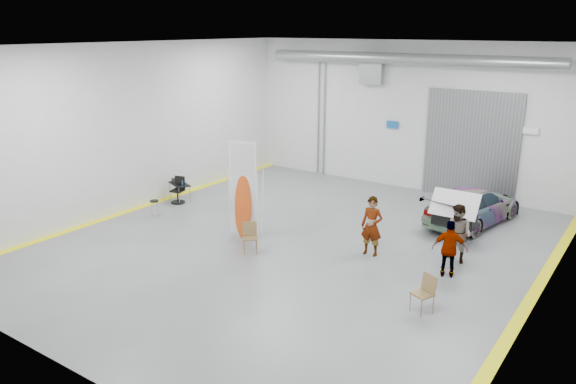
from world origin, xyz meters
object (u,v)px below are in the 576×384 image
Objects in this scene: person_a at (372,226)px; folding_chair_far at (422,301)px; folding_chair_near at (250,243)px; person_c at (450,249)px; shop_stool at (155,209)px; surfboard_display at (241,197)px; office_chair at (179,192)px; person_b at (458,234)px; work_table at (179,183)px; sedan_car at (473,205)px.

person_a is 1.94× the size of folding_chair_far.
folding_chair_far is (5.62, -0.58, 0.01)m from folding_chair_near.
person_c is 1.76× the size of folding_chair_near.
person_c reaches higher than shop_stool.
folding_chair_far reaches higher than folding_chair_near.
surfboard_display reaches higher than office_chair.
person_b is at bearing 18.00° from person_a.
office_chair is at bearing 115.01° from folding_chair_near.
work_table reaches higher than shop_stool.
folding_chair_near is at bearing -24.68° from work_table.
sedan_car reaches higher than folding_chair_far.
folding_chair_far is at bearing -6.36° from shop_stool.
shop_stool is at bearing -84.11° from office_chair.
work_table is (-5.57, 2.56, 0.39)m from folding_chair_near.
office_chair is (-5.32, 2.31, 0.16)m from folding_chair_near.
person_a reaches higher than folding_chair_near.
shop_stool is (-10.39, 1.16, 0.02)m from folding_chair_far.
person_b is 1.89× the size of folding_chair_near.
person_b is 6.64m from surfboard_display.
person_c is (2.40, -0.17, -0.10)m from person_a.
person_a is 0.54× the size of surfboard_display.
person_c reaches higher than sedan_car.
person_a is at bearing 160.42° from folding_chair_far.
folding_chair_far is at bearing -15.67° from work_table.
surfboard_display is 2.79× the size of work_table.
sedan_car reaches higher than office_chair.
person_b reaches higher than folding_chair_far.
office_chair reaches higher than work_table.
person_b is 1.43× the size of work_table.
surfboard_display is at bearing 55.18° from sedan_car.
folding_chair_near is 1.43× the size of shop_stool.
folding_chair_far is at bearing -66.89° from person_b.
folding_chair_far is 0.93× the size of office_chair.
surfboard_display is 1.71m from folding_chair_near.
surfboard_display is 3.33× the size of office_chair.
sedan_car is 4.86× the size of folding_chair_near.
person_b is at bearing 12.58° from shop_stool.
sedan_car is 7.02m from folding_chair_far.
folding_chair_near is at bearing -56.95° from surfboard_display.
folding_chair_far is 1.47× the size of shop_stool.
work_table is at bearing 142.03° from surfboard_display.
surfboard_display reaches higher than folding_chair_near.
folding_chair_near is 0.76× the size of work_table.
sedan_car reaches higher than work_table.
person_b is 3.47m from folding_chair_far.
person_c reaches higher than office_chair.
folding_chair_far is (0.18, -2.30, -0.50)m from person_c.
office_chair is at bearing -45.81° from work_table.
work_table is at bearing 113.75° from folding_chair_near.
sedan_car is 2.45× the size of person_a.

